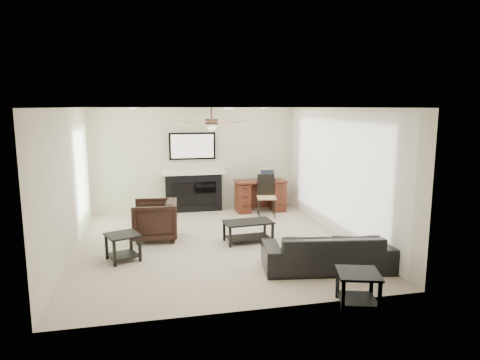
# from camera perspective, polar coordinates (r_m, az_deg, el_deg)

# --- Properties ---
(room_shell) EXTENTS (5.50, 5.54, 2.52)m
(room_shell) POSITION_cam_1_polar(r_m,az_deg,el_deg) (7.85, -2.39, 3.65)
(room_shell) COLOR #BDAE98
(room_shell) RESTS_ON ground
(sofa) EXTENTS (2.12, 1.08, 0.59)m
(sofa) POSITION_cam_1_polar(r_m,az_deg,el_deg) (6.89, 11.68, -9.26)
(sofa) COLOR black
(sofa) RESTS_ON ground
(armchair) EXTENTS (0.89, 0.87, 0.76)m
(armchair) POSITION_cam_1_polar(r_m,az_deg,el_deg) (8.36, -11.27, -5.27)
(armchair) COLOR black
(armchair) RESTS_ON ground
(coffee_table) EXTENTS (0.94, 0.57, 0.40)m
(coffee_table) POSITION_cam_1_polar(r_m,az_deg,el_deg) (8.09, 1.09, -6.90)
(coffee_table) COLOR black
(coffee_table) RESTS_ON ground
(end_table_near) EXTENTS (0.65, 0.65, 0.45)m
(end_table_near) POSITION_cam_1_polar(r_m,az_deg,el_deg) (5.81, 15.43, -13.84)
(end_table_near) COLOR black
(end_table_near) RESTS_ON ground
(end_table_left) EXTENTS (0.65, 0.65, 0.45)m
(end_table_left) POSITION_cam_1_polar(r_m,az_deg,el_deg) (7.41, -15.33, -8.63)
(end_table_left) COLOR black
(end_table_left) RESTS_ON ground
(fireplace_unit) EXTENTS (1.52, 0.34, 1.91)m
(fireplace_unit) POSITION_cam_1_polar(r_m,az_deg,el_deg) (10.36, -6.24, 1.02)
(fireplace_unit) COLOR black
(fireplace_unit) RESTS_ON ground
(desk) EXTENTS (1.22, 0.56, 0.76)m
(desk) POSITION_cam_1_polar(r_m,az_deg,el_deg) (10.41, 2.72, -2.11)
(desk) COLOR #411810
(desk) RESTS_ON ground
(desk_chair) EXTENTS (0.49, 0.51, 0.97)m
(desk_chair) POSITION_cam_1_polar(r_m,az_deg,el_deg) (9.87, 3.56, -2.16)
(desk_chair) COLOR black
(desk_chair) RESTS_ON ground
(laptop) EXTENTS (0.33, 0.24, 0.23)m
(laptop) POSITION_cam_1_polar(r_m,az_deg,el_deg) (10.35, 3.84, 0.60)
(laptop) COLOR black
(laptop) RESTS_ON desk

